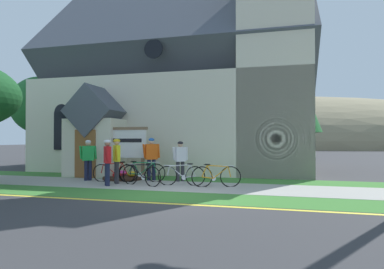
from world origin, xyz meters
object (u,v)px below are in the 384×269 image
cyclist_in_green_jersey (151,155)px  cyclist_in_white_jersey (117,157)px  bicycle_white (181,175)px  roadside_conifer (287,88)px  bicycle_yellow (142,172)px  church_sign (127,145)px  bicycle_black (141,175)px  bicycle_green (216,176)px  cyclist_in_yellow_jersey (107,159)px  yard_deciduous_tree (41,106)px  cyclist_in_red_jersey (180,158)px  cyclist_in_orange_jersey (88,157)px  bicycle_red (114,173)px

cyclist_in_green_jersey → cyclist_in_white_jersey: bearing=-127.1°
bicycle_white → roadside_conifer: bearing=57.8°
bicycle_yellow → cyclist_in_green_jersey: cyclist_in_green_jersey is taller
church_sign → bicycle_black: church_sign is taller
bicycle_green → cyclist_in_green_jersey: size_ratio=0.98×
church_sign → cyclist_in_yellow_jersey: church_sign is taller
bicycle_yellow → cyclist_in_yellow_jersey: 1.63m
bicycle_yellow → yard_deciduous_tree: 10.37m
cyclist_in_red_jersey → bicycle_yellow: bearing=-157.9°
cyclist_in_white_jersey → roadside_conifer: bearing=44.6°
roadside_conifer → cyclist_in_yellow_jersey: bearing=-132.9°
cyclist_in_yellow_jersey → cyclist_in_red_jersey: 2.88m
bicycle_green → cyclist_in_green_jersey: cyclist_in_green_jersey is taller
yard_deciduous_tree → cyclist_in_green_jersey: bearing=-25.6°
bicycle_green → bicycle_yellow: bearing=169.4°
cyclist_in_yellow_jersey → cyclist_in_white_jersey: size_ratio=0.98×
bicycle_yellow → cyclist_in_orange_jersey: (-2.30, -0.16, 0.58)m
bicycle_yellow → cyclist_in_red_jersey: cyclist_in_red_jersey is taller
roadside_conifer → bicycle_green: bearing=-112.7°
bicycle_black → bicycle_green: size_ratio=1.02×
church_sign → bicycle_white: church_sign is taller
church_sign → cyclist_in_white_jersey: 1.69m
church_sign → cyclist_in_red_jersey: bearing=-7.8°
cyclist_in_yellow_jersey → roadside_conifer: size_ratio=0.25×
cyclist_in_white_jersey → bicycle_black: bearing=-11.6°
cyclist_in_red_jersey → cyclist_in_white_jersey: size_ratio=0.94×
cyclist_in_white_jersey → cyclist_in_orange_jersey: 1.63m
cyclist_in_yellow_jersey → yard_deciduous_tree: yard_deciduous_tree is taller
bicycle_green → roadside_conifer: roadside_conifer is taller
cyclist_in_white_jersey → roadside_conifer: roadside_conifer is taller
cyclist_in_white_jersey → cyclist_in_orange_jersey: (-1.54, 0.52, -0.04)m
cyclist_in_yellow_jersey → cyclist_in_orange_jersey: cyclist_in_yellow_jersey is taller
cyclist_in_yellow_jersey → bicycle_white: bearing=16.7°
cyclist_in_red_jersey → cyclist_in_orange_jersey: 3.77m
bicycle_red → cyclist_in_white_jersey: size_ratio=1.05×
bicycle_black → roadside_conifer: (5.30, 6.54, 3.96)m
bicycle_red → cyclist_in_green_jersey: cyclist_in_green_jersey is taller
bicycle_white → cyclist_in_red_jersey: size_ratio=1.09×
cyclist_in_green_jersey → cyclist_in_white_jersey: 1.54m
cyclist_in_red_jersey → yard_deciduous_tree: bearing=157.3°
bicycle_white → cyclist_in_orange_jersey: (-4.06, 0.37, 0.59)m
cyclist_in_red_jersey → yard_deciduous_tree: (-10.00, 4.18, 2.77)m
bicycle_white → cyclist_in_white_jersey: (-2.52, -0.15, 0.63)m
cyclist_in_yellow_jersey → roadside_conifer: (6.45, 6.93, 3.36)m
church_sign → yard_deciduous_tree: yard_deciduous_tree is taller
bicycle_red → bicycle_green: 4.14m
bicycle_black → bicycle_white: size_ratio=0.99×
bicycle_red → cyclist_in_red_jersey: cyclist_in_red_jersey is taller
bicycle_green → cyclist_in_green_jersey: (-2.88, 1.12, 0.64)m
bicycle_black → cyclist_in_green_jersey: (-0.18, 1.45, 0.64)m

